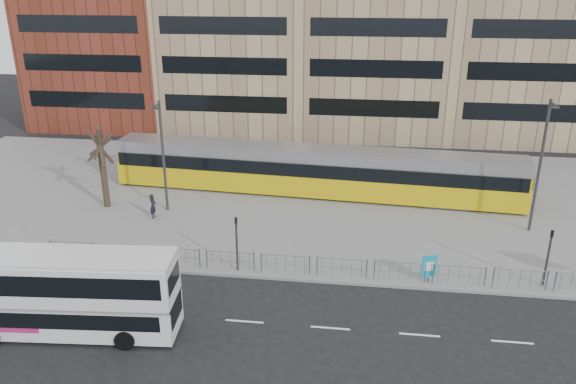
# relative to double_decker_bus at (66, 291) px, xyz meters

# --- Properties ---
(ground) EXTENTS (120.00, 120.00, 0.00)m
(ground) POSITION_rel_double_decker_bus_xyz_m (9.57, 5.81, -2.10)
(ground) COLOR black
(ground) RESTS_ON ground
(plaza) EXTENTS (64.00, 24.00, 0.15)m
(plaza) POSITION_rel_double_decker_bus_xyz_m (9.57, 17.81, -2.03)
(plaza) COLOR slate
(plaza) RESTS_ON ground
(kerb) EXTENTS (64.00, 0.25, 0.17)m
(kerb) POSITION_rel_double_decker_bus_xyz_m (9.57, 5.86, -2.03)
(kerb) COLOR gray
(kerb) RESTS_ON ground
(pedestrian_barrier) EXTENTS (32.07, 0.07, 1.10)m
(pedestrian_barrier) POSITION_rel_double_decker_bus_xyz_m (11.57, 6.31, -1.12)
(pedestrian_barrier) COLOR gray
(pedestrian_barrier) RESTS_ON plaza
(road_markings) EXTENTS (62.00, 0.12, 0.01)m
(road_markings) POSITION_rel_double_decker_bus_xyz_m (10.57, 1.81, -2.10)
(road_markings) COLOR white
(road_markings) RESTS_ON ground
(double_decker_bus) EXTENTS (9.87, 3.06, 3.89)m
(double_decker_bus) POSITION_rel_double_decker_bus_xyz_m (0.00, 0.00, 0.00)
(double_decker_bus) COLOR silver
(double_decker_bus) RESTS_ON ground
(tram) EXTENTS (29.47, 4.91, 3.46)m
(tram) POSITION_rel_double_decker_bus_xyz_m (9.25, 18.30, -0.22)
(tram) COLOR gold
(tram) RESTS_ON plaza
(ad_panel) EXTENTS (0.78, 0.32, 1.51)m
(ad_panel) POSITION_rel_double_decker_bus_xyz_m (16.35, 6.40, -1.07)
(ad_panel) COLOR #2D2D30
(ad_panel) RESTS_ON plaza
(pedestrian) EXTENTS (0.41, 0.61, 1.64)m
(pedestrian) POSITION_rel_double_decker_bus_xyz_m (-0.73, 12.51, -1.13)
(pedestrian) COLOR black
(pedestrian) RESTS_ON plaza
(traffic_light_west) EXTENTS (0.21, 0.23, 3.10)m
(traffic_light_west) POSITION_rel_double_decker_bus_xyz_m (6.26, 6.31, 0.02)
(traffic_light_west) COLOR #2D2D30
(traffic_light_west) RESTS_ON plaza
(traffic_light_east) EXTENTS (0.22, 0.24, 3.10)m
(traffic_light_east) POSITION_rel_double_decker_bus_xyz_m (22.19, 6.83, 0.02)
(traffic_light_east) COLOR #2D2D30
(traffic_light_east) RESTS_ON plaza
(lamp_post_west) EXTENTS (0.45, 1.04, 7.48)m
(lamp_post_west) POSITION_rel_double_decker_bus_xyz_m (-0.30, 13.89, 2.16)
(lamp_post_west) COLOR #2D2D30
(lamp_post_west) RESTS_ON plaza
(lamp_post_east) EXTENTS (0.45, 1.04, 8.30)m
(lamp_post_east) POSITION_rel_double_decker_bus_xyz_m (23.26, 13.66, 2.57)
(lamp_post_east) COLOR #2D2D30
(lamp_post_east) RESTS_ON plaza
(bare_tree) EXTENTS (4.71, 4.71, 7.99)m
(bare_tree) POSITION_rel_double_decker_bus_xyz_m (-4.61, 13.96, 3.88)
(bare_tree) COLOR #2D2119
(bare_tree) RESTS_ON plaza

